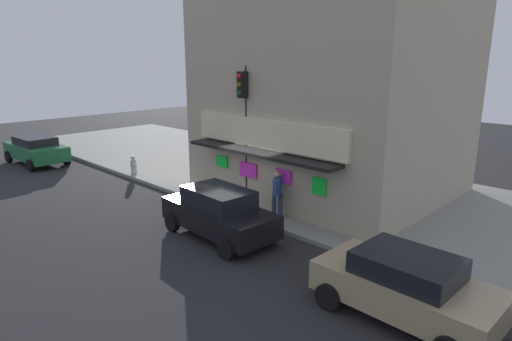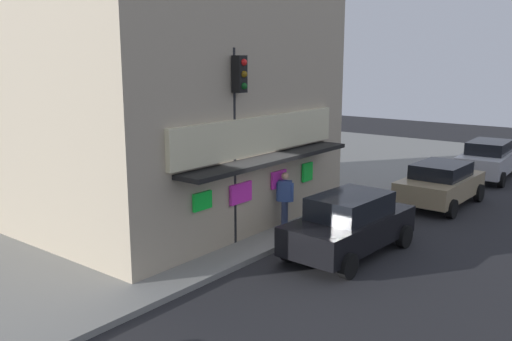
{
  "view_description": "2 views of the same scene",
  "coord_description": "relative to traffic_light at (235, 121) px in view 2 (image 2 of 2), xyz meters",
  "views": [
    {
      "loc": [
        11.04,
        -10.34,
        5.7
      ],
      "look_at": [
        -0.33,
        1.33,
        1.49
      ],
      "focal_mm": 30.56,
      "sensor_mm": 36.0,
      "label": 1
    },
    {
      "loc": [
        -11.63,
        -8.25,
        5.17
      ],
      "look_at": [
        0.69,
        1.4,
        1.94
      ],
      "focal_mm": 38.34,
      "sensor_mm": 36.0,
      "label": 2
    }
  ],
  "objects": [
    {
      "name": "corner_building",
      "position": [
        1.06,
        4.11,
        0.92
      ],
      "size": [
        9.37,
        9.07,
        8.6
      ],
      "color": "tan",
      "rests_on": "sidewalk"
    },
    {
      "name": "trash_can",
      "position": [
        -2.86,
        0.84,
        -2.91
      ],
      "size": [
        0.53,
        0.53,
        0.94
      ],
      "primitive_type": "cylinder",
      "color": "#2D2D2D",
      "rests_on": "sidewalk"
    },
    {
      "name": "potted_plant_by_window",
      "position": [
        2.25,
        1.31,
        -2.93
      ],
      "size": [
        0.55,
        0.55,
        0.8
      ],
      "color": "#59595B",
      "rests_on": "sidewalk"
    },
    {
      "name": "parked_car_black",
      "position": [
        1.49,
        -2.69,
        -2.69
      ],
      "size": [
        4.26,
        2.16,
        1.64
      ],
      "color": "black",
      "rests_on": "ground_plane"
    },
    {
      "name": "parked_car_tan",
      "position": [
        7.95,
        -2.81,
        -2.73
      ],
      "size": [
        4.0,
        2.17,
        1.52
      ],
      "color": "#9E8966",
      "rests_on": "ground_plane"
    },
    {
      "name": "sidewalk",
      "position": [
        0.63,
        4.07,
        -3.45
      ],
      "size": [
        43.39,
        10.27,
        0.15
      ],
      "primitive_type": "cube",
      "color": "gray",
      "rests_on": "ground_plane"
    },
    {
      "name": "traffic_light",
      "position": [
        0.0,
        0.0,
        0.0
      ],
      "size": [
        0.32,
        0.58,
        5.28
      ],
      "color": "black",
      "rests_on": "sidewalk"
    },
    {
      "name": "parked_car_silver",
      "position": [
        13.61,
        -2.88,
        -2.68
      ],
      "size": [
        4.34,
        2.17,
        1.65
      ],
      "color": "#B7B7BC",
      "rests_on": "ground_plane"
    },
    {
      "name": "ground_plane",
      "position": [
        0.63,
        -1.06,
        -3.53
      ],
      "size": [
        65.09,
        65.09,
        0.0
      ],
      "primitive_type": "plane",
      "color": "#232326"
    },
    {
      "name": "potted_plant_by_doorway",
      "position": [
        4.51,
        0.97,
        -2.86
      ],
      "size": [
        0.59,
        0.59,
        0.94
      ],
      "color": "brown",
      "rests_on": "sidewalk"
    },
    {
      "name": "pedestrian",
      "position": [
        1.9,
        -0.29,
        -2.45
      ],
      "size": [
        0.43,
        0.52,
        1.71
      ],
      "color": "navy",
      "rests_on": "sidewalk"
    }
  ]
}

